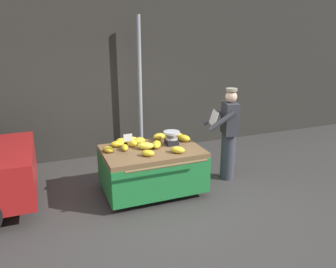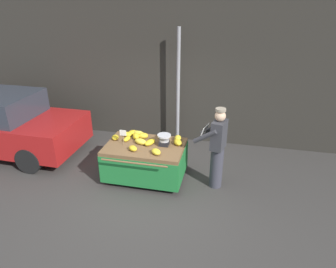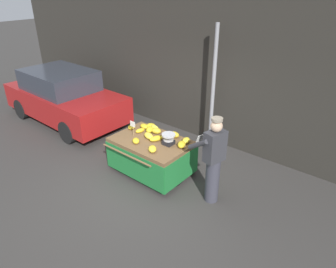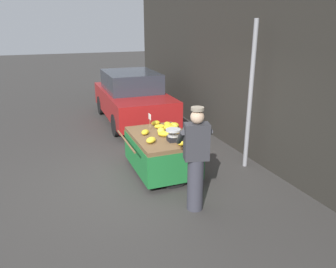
# 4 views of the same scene
# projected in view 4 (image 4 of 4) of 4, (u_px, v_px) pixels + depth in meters

# --- Properties ---
(ground_plane) EXTENTS (60.00, 60.00, 0.00)m
(ground_plane) POSITION_uv_depth(u_px,v_px,m) (142.00, 179.00, 6.37)
(ground_plane) COLOR #383533
(back_wall) EXTENTS (16.00, 0.24, 3.95)m
(back_wall) POSITION_uv_depth(u_px,v_px,m) (266.00, 71.00, 6.65)
(back_wall) COLOR #2D2B26
(back_wall) RESTS_ON ground
(street_pole) EXTENTS (0.09, 0.09, 2.99)m
(street_pole) POSITION_uv_depth(u_px,v_px,m) (250.00, 97.00, 6.50)
(street_pole) COLOR gray
(street_pole) RESTS_ON ground
(banana_cart) EXTENTS (1.65, 1.30, 0.80)m
(banana_cart) POSITION_uv_depth(u_px,v_px,m) (161.00, 145.00, 6.49)
(banana_cart) COLOR brown
(banana_cart) RESTS_ON ground
(weighing_scale) EXTENTS (0.28, 0.28, 0.23)m
(weighing_scale) POSITION_uv_depth(u_px,v_px,m) (173.00, 135.00, 6.07)
(weighing_scale) COLOR black
(weighing_scale) RESTS_ON banana_cart
(price_sign) EXTENTS (0.14, 0.01, 0.34)m
(price_sign) POSITION_uv_depth(u_px,v_px,m) (150.00, 118.00, 6.69)
(price_sign) COLOR #997A51
(price_sign) RESTS_ON banana_cart
(banana_bunch_0) EXTENTS (0.25, 0.20, 0.10)m
(banana_bunch_0) POSITION_uv_depth(u_px,v_px,m) (168.00, 124.00, 6.97)
(banana_bunch_0) COLOR gold
(banana_bunch_0) RESTS_ON banana_cart
(banana_bunch_1) EXTENTS (0.25, 0.23, 0.10)m
(banana_bunch_1) POSITION_uv_depth(u_px,v_px,m) (174.00, 125.00, 6.92)
(banana_bunch_1) COLOR gold
(banana_bunch_1) RESTS_ON banana_cart
(banana_bunch_2) EXTENTS (0.32, 0.25, 0.12)m
(banana_bunch_2) POSITION_uv_depth(u_px,v_px,m) (161.00, 131.00, 6.51)
(banana_bunch_2) COLOR yellow
(banana_bunch_2) RESTS_ON banana_cart
(banana_bunch_3) EXTENTS (0.28, 0.28, 0.11)m
(banana_bunch_3) POSITION_uv_depth(u_px,v_px,m) (151.00, 140.00, 6.01)
(banana_bunch_3) COLOR yellow
(banana_bunch_3) RESTS_ON banana_cart
(banana_bunch_4) EXTENTS (0.18, 0.24, 0.11)m
(banana_bunch_4) POSITION_uv_depth(u_px,v_px,m) (192.00, 140.00, 5.98)
(banana_bunch_4) COLOR yellow
(banana_bunch_4) RESTS_ON banana_cart
(banana_bunch_5) EXTENTS (0.25, 0.18, 0.12)m
(banana_bunch_5) POSITION_uv_depth(u_px,v_px,m) (186.00, 134.00, 6.30)
(banana_bunch_5) COLOR gold
(banana_bunch_5) RESTS_ON banana_cart
(banana_bunch_6) EXTENTS (0.15, 0.24, 0.09)m
(banana_bunch_6) POSITION_uv_depth(u_px,v_px,m) (160.00, 126.00, 6.83)
(banana_bunch_6) COLOR gold
(banana_bunch_6) RESTS_ON banana_cart
(banana_bunch_7) EXTENTS (0.25, 0.21, 0.13)m
(banana_bunch_7) POSITION_uv_depth(u_px,v_px,m) (173.00, 129.00, 6.62)
(banana_bunch_7) COLOR gold
(banana_bunch_7) RESTS_ON banana_cart
(banana_bunch_8) EXTENTS (0.25, 0.24, 0.10)m
(banana_bunch_8) POSITION_uv_depth(u_px,v_px,m) (145.00, 132.00, 6.46)
(banana_bunch_8) COLOR gold
(banana_bunch_8) RESTS_ON banana_cart
(banana_bunch_9) EXTENTS (0.25, 0.33, 0.11)m
(banana_bunch_9) POSITION_uv_depth(u_px,v_px,m) (165.00, 134.00, 6.34)
(banana_bunch_9) COLOR gold
(banana_bunch_9) RESTS_ON banana_cart
(banana_bunch_10) EXTENTS (0.22, 0.26, 0.13)m
(banana_bunch_10) POSITION_uv_depth(u_px,v_px,m) (168.00, 127.00, 6.73)
(banana_bunch_10) COLOR gold
(banana_bunch_10) RESTS_ON banana_cart
(banana_bunch_11) EXTENTS (0.25, 0.29, 0.11)m
(banana_bunch_11) POSITION_uv_depth(u_px,v_px,m) (183.00, 142.00, 5.88)
(banana_bunch_11) COLOR gold
(banana_bunch_11) RESTS_ON banana_cart
(banana_bunch_12) EXTENTS (0.21, 0.25, 0.09)m
(banana_bunch_12) POSITION_uv_depth(u_px,v_px,m) (156.00, 123.00, 7.07)
(banana_bunch_12) COLOR gold
(banana_bunch_12) RESTS_ON banana_cart
(banana_bunch_13) EXTENTS (0.30, 0.17, 0.13)m
(banana_bunch_13) POSITION_uv_depth(u_px,v_px,m) (175.00, 127.00, 6.76)
(banana_bunch_13) COLOR yellow
(banana_bunch_13) RESTS_ON banana_cart
(vendor_person) EXTENTS (0.66, 0.61, 1.71)m
(vendor_person) POSITION_uv_depth(u_px,v_px,m) (196.00, 159.00, 5.10)
(vendor_person) COLOR #383842
(vendor_person) RESTS_ON ground
(parked_car) EXTENTS (3.92, 1.78, 1.51)m
(parked_car) POSITION_uv_depth(u_px,v_px,m) (132.00, 97.00, 9.97)
(parked_car) COLOR #A51919
(parked_car) RESTS_ON ground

